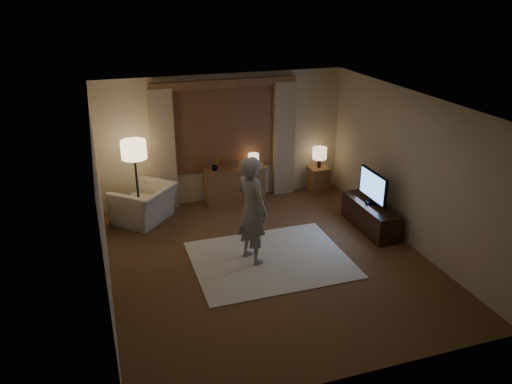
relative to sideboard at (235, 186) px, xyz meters
name	(u,v)px	position (x,y,z in m)	size (l,w,h in m)	color
room	(260,174)	(-0.13, -2.00, 0.98)	(5.04, 5.54, 2.64)	brown
rug	(270,260)	(-0.11, -2.48, -0.34)	(2.50, 2.00, 0.02)	beige
sideboard	(235,186)	(0.00, 0.00, 0.00)	(1.20, 0.40, 0.70)	brown
picture_frame	(235,165)	(0.00, 0.00, 0.45)	(0.16, 0.02, 0.20)	brown
plant	(215,165)	(-0.40, 0.00, 0.50)	(0.17, 0.13, 0.30)	#999999
table_lamp_sideboard	(253,159)	(0.40, 0.00, 0.55)	(0.22, 0.22, 0.30)	black
floor_lamp	(134,154)	(-1.97, -0.28, 0.98)	(0.46, 0.46, 1.58)	black
armchair	(144,204)	(-1.88, -0.34, 0.00)	(1.06, 0.93, 0.69)	beige
side_table	(318,180)	(1.85, -0.05, -0.07)	(0.40, 0.40, 0.56)	brown
table_lamp_side	(320,154)	(1.85, -0.05, 0.52)	(0.30, 0.30, 0.44)	black
tv_stand	(370,216)	(2.02, -1.97, -0.10)	(0.45, 1.40, 0.50)	black
tv	(373,186)	(2.02, -1.97, 0.49)	(0.21, 0.85, 0.62)	black
person	(252,210)	(-0.39, -2.39, 0.55)	(0.64, 0.42, 1.76)	#A39C96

